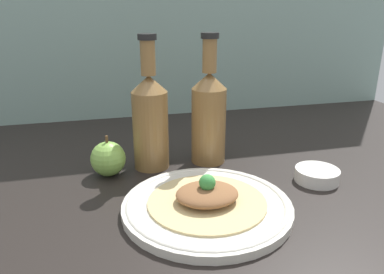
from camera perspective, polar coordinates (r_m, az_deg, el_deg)
name	(u,v)px	position (r cm, az deg, el deg)	size (l,w,h in cm)	color
ground_plane	(164,199)	(74.96, -4.31, -9.36)	(180.00, 110.00, 4.00)	black
plate	(207,206)	(66.55, 2.29, -10.41)	(29.71, 29.71, 1.81)	silver
plated_food	(207,196)	(65.66, 2.31, -9.03)	(20.79, 20.79, 5.37)	#D6BC7F
cider_bottle_left	(150,118)	(80.53, -6.39, 2.84)	(7.70, 7.70, 28.71)	olive
cider_bottle_right	(209,114)	(83.17, 2.57, 3.49)	(7.70, 7.70, 28.71)	olive
apple	(108,159)	(80.38, -12.66, -3.24)	(7.34, 7.34, 8.74)	#84B74C
dipping_bowl	(317,175)	(80.78, 18.50, -5.52)	(8.88, 8.88, 2.66)	silver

